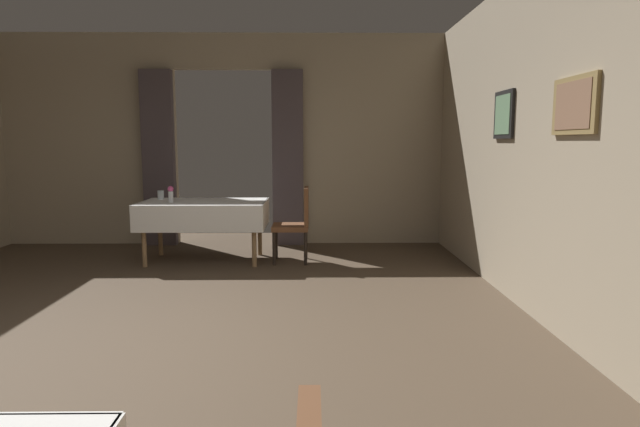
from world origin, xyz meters
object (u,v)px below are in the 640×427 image
object	(u,v)px
chair_mid_right	(297,221)
flower_vase_mid	(171,194)
dining_table_mid	(204,209)
glass_mid_b	(161,195)

from	to	relation	value
chair_mid_right	flower_vase_mid	xyz separation A→B (m)	(-1.52, -0.06, 0.34)
chair_mid_right	dining_table_mid	bearing A→B (deg)	176.39
dining_table_mid	chair_mid_right	world-z (taller)	chair_mid_right
flower_vase_mid	glass_mid_b	xyz separation A→B (m)	(-0.24, 0.40, -0.05)
dining_table_mid	chair_mid_right	xyz separation A→B (m)	(1.15, -0.07, -0.13)
chair_mid_right	flower_vase_mid	world-z (taller)	flower_vase_mid
chair_mid_right	glass_mid_b	xyz separation A→B (m)	(-1.76, 0.33, 0.29)
dining_table_mid	flower_vase_mid	size ratio (longest dim) A/B	7.59
dining_table_mid	glass_mid_b	world-z (taller)	glass_mid_b
chair_mid_right	glass_mid_b	distance (m)	1.81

